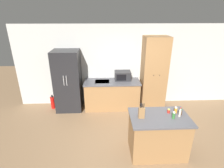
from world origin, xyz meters
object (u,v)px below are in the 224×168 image
at_px(spice_bottle_orange_cap, 180,113).
at_px(refrigerator, 68,81).
at_px(pantry_cabinet, 154,73).
at_px(knife_block, 141,112).
at_px(spice_bottle_amber_oil, 169,111).
at_px(spice_bottle_pale_salt, 181,112).
at_px(spice_bottle_short_red, 176,110).
at_px(spice_bottle_tall_dark, 174,115).
at_px(fire_extinguisher, 53,102).
at_px(spice_bottle_green_herb, 181,110).
at_px(microwave, 123,76).

bearing_deg(spice_bottle_orange_cap, refrigerator, 142.42).
relative_size(pantry_cabinet, knife_block, 6.68).
relative_size(spice_bottle_amber_oil, spice_bottle_pale_salt, 0.63).
bearing_deg(spice_bottle_short_red, spice_bottle_orange_cap, -78.88).
height_order(spice_bottle_tall_dark, fire_extinguisher, spice_bottle_tall_dark).
bearing_deg(spice_bottle_green_herb, pantry_cabinet, 92.47).
bearing_deg(fire_extinguisher, spice_bottle_orange_cap, -32.75).
height_order(spice_bottle_short_red, spice_bottle_pale_salt, spice_bottle_pale_salt).
distance_m(pantry_cabinet, knife_block, 2.26).
height_order(knife_block, spice_bottle_amber_oil, knife_block).
distance_m(spice_bottle_tall_dark, spice_bottle_green_herb, 0.34).
bearing_deg(spice_bottle_amber_oil, refrigerator, 142.58).
height_order(microwave, spice_bottle_amber_oil, microwave).
xyz_separation_m(knife_block, spice_bottle_orange_cap, (0.80, 0.02, -0.05)).
relative_size(knife_block, spice_bottle_orange_cap, 2.04).
bearing_deg(knife_block, spice_bottle_pale_salt, 4.87).
xyz_separation_m(spice_bottle_tall_dark, spice_bottle_green_herb, (0.24, 0.24, -0.02)).
xyz_separation_m(knife_block, spice_bottle_amber_oil, (0.62, 0.16, -0.08)).
distance_m(microwave, fire_extinguisher, 2.42).
bearing_deg(spice_bottle_orange_cap, knife_block, -178.84).
relative_size(spice_bottle_green_herb, fire_extinguisher, 0.22).
bearing_deg(pantry_cabinet, knife_block, -110.88).
distance_m(spice_bottle_tall_dark, spice_bottle_pale_salt, 0.23).
distance_m(knife_block, spice_bottle_green_herb, 0.91).
bearing_deg(pantry_cabinet, spice_bottle_green_herb, -87.53).
bearing_deg(knife_block, fire_extinguisher, 139.24).
xyz_separation_m(pantry_cabinet, spice_bottle_orange_cap, (-0.01, -2.10, -0.15)).
xyz_separation_m(knife_block, spice_bottle_green_herb, (0.89, 0.18, -0.08)).
distance_m(spice_bottle_amber_oil, fire_extinguisher, 3.68).
height_order(spice_bottle_amber_oil, spice_bottle_pale_salt, spice_bottle_pale_salt).
height_order(pantry_cabinet, spice_bottle_pale_salt, pantry_cabinet).
height_order(spice_bottle_green_herb, spice_bottle_pale_salt, spice_bottle_pale_salt).
distance_m(spice_bottle_amber_oil, spice_bottle_pale_salt, 0.24).
relative_size(knife_block, spice_bottle_amber_oil, 3.83).
xyz_separation_m(microwave, spice_bottle_short_red, (0.93, -2.04, -0.07)).
bearing_deg(microwave, spice_bottle_short_red, -65.54).
bearing_deg(refrigerator, spice_bottle_orange_cap, -37.58).
relative_size(microwave, spice_bottle_pale_salt, 3.51).
bearing_deg(spice_bottle_pale_salt, spice_bottle_green_herb, 67.55).
bearing_deg(fire_extinguisher, spice_bottle_tall_dark, -34.91).
xyz_separation_m(refrigerator, spice_bottle_orange_cap, (2.66, -2.05, 0.05)).
height_order(pantry_cabinet, spice_bottle_amber_oil, pantry_cabinet).
xyz_separation_m(refrigerator, pantry_cabinet, (2.67, 0.05, 0.19)).
xyz_separation_m(microwave, knife_block, (0.16, -2.20, -0.01)).
height_order(refrigerator, spice_bottle_green_herb, refrigerator).
relative_size(refrigerator, spice_bottle_orange_cap, 11.33).
bearing_deg(refrigerator, spice_bottle_pale_salt, -36.37).
height_order(knife_block, spice_bottle_orange_cap, knife_block).
bearing_deg(refrigerator, spice_bottle_tall_dark, -40.17).
distance_m(microwave, spice_bottle_orange_cap, 2.39).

